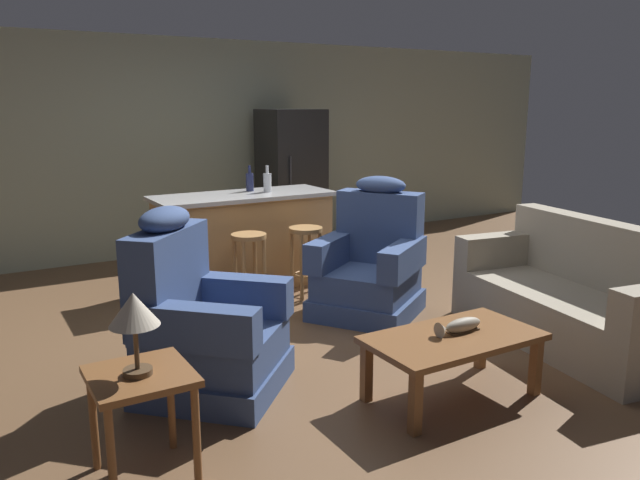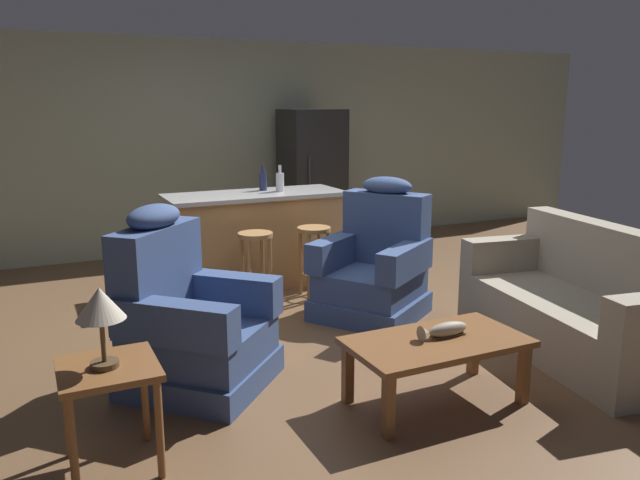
{
  "view_description": "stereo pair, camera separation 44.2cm",
  "coord_description": "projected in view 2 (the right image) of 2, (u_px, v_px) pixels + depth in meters",
  "views": [
    {
      "loc": [
        -2.48,
        -4.34,
        1.84
      ],
      "look_at": [
        0.03,
        -0.1,
        0.75
      ],
      "focal_mm": 35.0,
      "sensor_mm": 36.0,
      "label": 1
    },
    {
      "loc": [
        -2.08,
        -4.55,
        1.84
      ],
      "look_at": [
        0.03,
        -0.1,
        0.75
      ],
      "focal_mm": 35.0,
      "sensor_mm": 36.0,
      "label": 2
    }
  ],
  "objects": [
    {
      "name": "ground_plane",
      "position": [
        311.0,
        324.0,
        5.28
      ],
      "size": [
        12.0,
        12.0,
        0.0
      ],
      "color": "brown"
    },
    {
      "name": "back_wall",
      "position": [
        206.0,
        147.0,
        7.75
      ],
      "size": [
        12.0,
        0.05,
        2.6
      ],
      "color": "#9EA88E",
      "rests_on": "ground_plane"
    },
    {
      "name": "coffee_table",
      "position": [
        437.0,
        348.0,
        3.83
      ],
      "size": [
        1.1,
        0.6,
        0.42
      ],
      "color": "brown",
      "rests_on": "ground_plane"
    },
    {
      "name": "fish_figurine",
      "position": [
        444.0,
        330.0,
        3.85
      ],
      "size": [
        0.34,
        0.1,
        0.1
      ],
      "color": "#4C3823",
      "rests_on": "coffee_table"
    },
    {
      "name": "couch",
      "position": [
        580.0,
        307.0,
        4.66
      ],
      "size": [
        1.12,
        2.01,
        0.94
      ],
      "rotation": [
        0.0,
        0.0,
        2.99
      ],
      "color": "#9E937F",
      "rests_on": "ground_plane"
    },
    {
      "name": "recliner_near_lamp",
      "position": [
        189.0,
        323.0,
        4.09
      ],
      "size": [
        1.19,
        1.19,
        1.2
      ],
      "rotation": [
        0.0,
        0.0,
        -0.77
      ],
      "color": "#384C7A",
      "rests_on": "ground_plane"
    },
    {
      "name": "recliner_near_island",
      "position": [
        375.0,
        268.0,
        5.47
      ],
      "size": [
        1.17,
        1.17,
        1.2
      ],
      "rotation": [
        0.0,
        0.0,
        3.73
      ],
      "color": "#384C7A",
      "rests_on": "ground_plane"
    },
    {
      "name": "end_table",
      "position": [
        109.0,
        384.0,
        3.12
      ],
      "size": [
        0.48,
        0.48,
        0.56
      ],
      "color": "brown",
      "rests_on": "ground_plane"
    },
    {
      "name": "table_lamp",
      "position": [
        100.0,
        307.0,
        3.01
      ],
      "size": [
        0.24,
        0.24,
        0.41
      ],
      "color": "#4C3823",
      "rests_on": "end_table"
    },
    {
      "name": "kitchen_island",
      "position": [
        256.0,
        239.0,
        6.37
      ],
      "size": [
        1.8,
        0.7,
        0.95
      ],
      "color": "#AD7F4C",
      "rests_on": "ground_plane"
    },
    {
      "name": "bar_stool_left",
      "position": [
        256.0,
        255.0,
        5.72
      ],
      "size": [
        0.32,
        0.32,
        0.68
      ],
      "color": "#A87A47",
      "rests_on": "ground_plane"
    },
    {
      "name": "bar_stool_right",
      "position": [
        314.0,
        249.0,
        5.96
      ],
      "size": [
        0.32,
        0.32,
        0.68
      ],
      "color": "#A87A47",
      "rests_on": "ground_plane"
    },
    {
      "name": "refrigerator",
      "position": [
        312.0,
        180.0,
        7.83
      ],
      "size": [
        0.7,
        0.69,
        1.76
      ],
      "color": "black",
      "rests_on": "ground_plane"
    },
    {
      "name": "bottle_tall_green",
      "position": [
        280.0,
        181.0,
        6.36
      ],
      "size": [
        0.08,
        0.08,
        0.27
      ],
      "color": "silver",
      "rests_on": "kitchen_island"
    },
    {
      "name": "bottle_short_amber",
      "position": [
        263.0,
        181.0,
        6.43
      ],
      "size": [
        0.08,
        0.08,
        0.26
      ],
      "color": "#23284C",
      "rests_on": "kitchen_island"
    }
  ]
}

